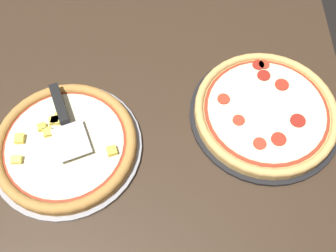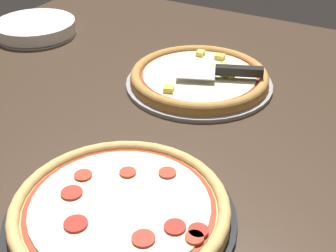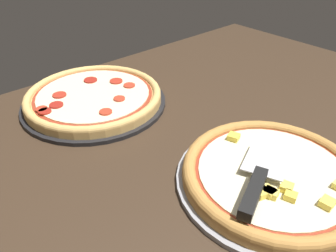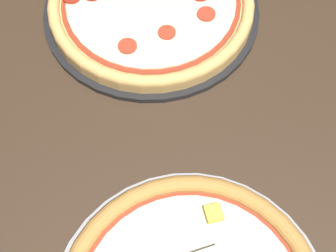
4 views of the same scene
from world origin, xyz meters
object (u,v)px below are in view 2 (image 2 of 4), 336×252
plate_stack (35,28)px  pizza_front (199,76)px  pizza_back (120,208)px  serving_spatula (228,71)px

plate_stack → pizza_front: bearing=174.5°
pizza_back → serving_spatula: 48.57cm
pizza_front → plate_stack: size_ratio=1.39×
pizza_front → serving_spatula: bearing=-171.6°
pizza_front → plate_stack: bearing=-5.5°
pizza_back → serving_spatula: size_ratio=1.70×
pizza_front → plate_stack: (57.00, -5.47, -0.25)cm
pizza_front → pizza_back: 48.32cm
serving_spatula → pizza_back: bearing=92.8°
pizza_front → pizza_back: bearing=101.0°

